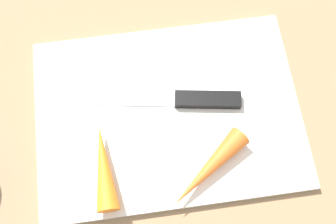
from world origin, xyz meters
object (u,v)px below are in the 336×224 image
(cutting_board, at_px, (168,113))
(knife, at_px, (198,100))
(carrot_long, at_px, (208,170))
(carrot_short, at_px, (104,167))

(cutting_board, xyz_separation_m, knife, (-0.04, -0.01, 0.01))
(carrot_long, height_order, carrot_short, same)
(knife, height_order, carrot_short, carrot_short)
(cutting_board, height_order, carrot_short, carrot_short)
(cutting_board, xyz_separation_m, carrot_short, (0.09, 0.07, 0.02))
(cutting_board, bearing_deg, knife, -166.89)
(carrot_long, bearing_deg, cutting_board, -104.05)
(knife, relative_size, carrot_long, 1.59)
(knife, xyz_separation_m, carrot_short, (0.13, 0.08, 0.01))
(cutting_board, bearing_deg, carrot_long, 113.75)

